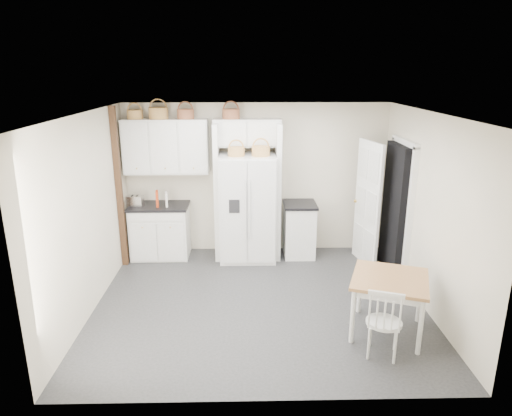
{
  "coord_description": "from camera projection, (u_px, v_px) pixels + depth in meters",
  "views": [
    {
      "loc": [
        -0.18,
        -5.73,
        3.12
      ],
      "look_at": [
        -0.04,
        0.4,
        1.26
      ],
      "focal_mm": 32.0,
      "sensor_mm": 36.0,
      "label": 1
    }
  ],
  "objects": [
    {
      "name": "cookbook_cream",
      "position": [
        166.0,
        199.0,
        7.61
      ],
      "size": [
        0.07,
        0.16,
        0.24
      ],
      "primitive_type": "cube",
      "rotation": [
        0.0,
        0.0,
        0.23
      ],
      "color": "silver",
      "rests_on": "counter_left"
    },
    {
      "name": "basket_fridge_b",
      "position": [
        261.0,
        151.0,
        7.29
      ],
      "size": [
        0.29,
        0.29,
        0.16
      ],
      "primitive_type": "cylinder",
      "color": "olive",
      "rests_on": "refrigerator"
    },
    {
      "name": "cookbook_red",
      "position": [
        157.0,
        199.0,
        7.6
      ],
      "size": [
        0.06,
        0.18,
        0.26
      ],
      "primitive_type": "cube",
      "rotation": [
        0.0,
        0.0,
        0.15
      ],
      "color": "#AD2F0E",
      "rests_on": "counter_left"
    },
    {
      "name": "windsor_chair",
      "position": [
        384.0,
        322.0,
        5.1
      ],
      "size": [
        0.5,
        0.47,
        0.82
      ],
      "primitive_type": "cube",
      "rotation": [
        0.0,
        0.0,
        -0.33
      ],
      "color": "white",
      "rests_on": "floor"
    },
    {
      "name": "basket_upper_a",
      "position": [
        135.0,
        115.0,
        7.4
      ],
      "size": [
        0.26,
        0.26,
        0.14
      ],
      "primitive_type": "cylinder",
      "color": "olive",
      "rests_on": "upper_cabinet"
    },
    {
      "name": "base_cab_right",
      "position": [
        299.0,
        230.0,
        7.91
      ],
      "size": [
        0.51,
        0.61,
        0.9
      ],
      "primitive_type": "cube",
      "color": "white",
      "rests_on": "floor"
    },
    {
      "name": "base_cab_left",
      "position": [
        161.0,
        232.0,
        7.86
      ],
      "size": [
        0.96,
        0.61,
        0.89
      ],
      "primitive_type": "cube",
      "color": "white",
      "rests_on": "floor"
    },
    {
      "name": "counter_right",
      "position": [
        300.0,
        204.0,
        7.77
      ],
      "size": [
        0.55,
        0.66,
        0.04
      ],
      "primitive_type": "cube",
      "color": "black",
      "rests_on": "base_cab_right"
    },
    {
      "name": "fridge_panel_left",
      "position": [
        217.0,
        192.0,
        7.67
      ],
      "size": [
        0.08,
        0.6,
        2.3
      ],
      "primitive_type": "cube",
      "color": "white",
      "rests_on": "floor"
    },
    {
      "name": "door_slab",
      "position": [
        367.0,
        204.0,
        7.41
      ],
      "size": [
        0.21,
        0.79,
        2.05
      ],
      "primitive_type": "cube",
      "rotation": [
        0.0,
        0.0,
        -1.36
      ],
      "color": "white",
      "rests_on": "floor"
    },
    {
      "name": "basket_upper_b",
      "position": [
        158.0,
        113.0,
        7.4
      ],
      "size": [
        0.31,
        0.31,
        0.18
      ],
      "primitive_type": "cylinder",
      "color": "olive",
      "rests_on": "upper_cabinet"
    },
    {
      "name": "ceiling",
      "position": [
        260.0,
        114.0,
        5.64
      ],
      "size": [
        4.5,
        4.5,
        0.0
      ],
      "primitive_type": "plane",
      "color": "white",
      "rests_on": "wall_back"
    },
    {
      "name": "refrigerator",
      "position": [
        248.0,
        208.0,
        7.66
      ],
      "size": [
        0.93,
        0.75,
        1.79
      ],
      "primitive_type": "cube",
      "color": "silver",
      "rests_on": "floor"
    },
    {
      "name": "upper_cabinet",
      "position": [
        166.0,
        146.0,
        7.56
      ],
      "size": [
        1.4,
        0.34,
        0.9
      ],
      "primitive_type": "cube",
      "color": "white",
      "rests_on": "wall_back"
    },
    {
      "name": "basket_bridge_a",
      "position": [
        231.0,
        114.0,
        7.43
      ],
      "size": [
        0.28,
        0.28,
        0.16
      ],
      "primitive_type": "cylinder",
      "color": "brown",
      "rests_on": "bridge_cabinet"
    },
    {
      "name": "counter_left",
      "position": [
        159.0,
        206.0,
        7.72
      ],
      "size": [
        1.0,
        0.65,
        0.04
      ],
      "primitive_type": "cube",
      "color": "black",
      "rests_on": "base_cab_left"
    },
    {
      "name": "floor",
      "position": [
        259.0,
        302.0,
        6.39
      ],
      "size": [
        4.5,
        4.5,
        0.0
      ],
      "primitive_type": "plane",
      "color": "#262628",
      "rests_on": "ground"
    },
    {
      "name": "trim_post",
      "position": [
        119.0,
        189.0,
        7.26
      ],
      "size": [
        0.09,
        0.09,
        2.6
      ],
      "primitive_type": "cube",
      "color": "#3B2115",
      "rests_on": "floor"
    },
    {
      "name": "doorway_void",
      "position": [
        396.0,
        210.0,
        7.1
      ],
      "size": [
        0.18,
        0.85,
        2.05
      ],
      "primitive_type": "cube",
      "color": "black",
      "rests_on": "floor"
    },
    {
      "name": "bridge_cabinet",
      "position": [
        247.0,
        133.0,
        7.52
      ],
      "size": [
        1.12,
        0.34,
        0.45
      ],
      "primitive_type": "cube",
      "color": "white",
      "rests_on": "wall_back"
    },
    {
      "name": "wall_back",
      "position": [
        256.0,
        179.0,
        7.93
      ],
      "size": [
        4.5,
        0.0,
        4.5
      ],
      "primitive_type": "plane",
      "rotation": [
        1.57,
        0.0,
        0.0
      ],
      "color": "#BDB79F",
      "rests_on": "floor"
    },
    {
      "name": "wall_left",
      "position": [
        88.0,
        215.0,
        5.97
      ],
      "size": [
        0.0,
        4.0,
        4.0
      ],
      "primitive_type": "plane",
      "rotation": [
        1.57,
        0.0,
        1.57
      ],
      "color": "#BDB79F",
      "rests_on": "floor"
    },
    {
      "name": "basket_fridge_a",
      "position": [
        236.0,
        152.0,
        7.28
      ],
      "size": [
        0.27,
        0.27,
        0.14
      ],
      "primitive_type": "cylinder",
      "color": "olive",
      "rests_on": "refrigerator"
    },
    {
      "name": "fridge_panel_right",
      "position": [
        278.0,
        191.0,
        7.69
      ],
      "size": [
        0.08,
        0.6,
        2.3
      ],
      "primitive_type": "cube",
      "color": "white",
      "rests_on": "floor"
    },
    {
      "name": "basket_upper_c",
      "position": [
        186.0,
        114.0,
        7.41
      ],
      "size": [
        0.27,
        0.27,
        0.16
      ],
      "primitive_type": "cylinder",
      "color": "brown",
      "rests_on": "upper_cabinet"
    },
    {
      "name": "dining_table",
      "position": [
        388.0,
        305.0,
        5.57
      ],
      "size": [
        1.12,
        1.12,
        0.73
      ],
      "primitive_type": "cube",
      "rotation": [
        0.0,
        0.0,
        -0.35
      ],
      "color": "brown",
      "rests_on": "floor"
    },
    {
      "name": "toaster",
      "position": [
        135.0,
        201.0,
        7.59
      ],
      "size": [
        0.29,
        0.19,
        0.19
      ],
      "primitive_type": "cube",
      "rotation": [
        0.0,
        0.0,
        -0.13
      ],
      "color": "silver",
      "rests_on": "counter_left"
    },
    {
      "name": "wall_right",
      "position": [
        428.0,
        212.0,
        6.07
      ],
      "size": [
        0.0,
        4.0,
        4.0
      ],
      "primitive_type": "plane",
      "rotation": [
        1.57,
        0.0,
        -1.57
      ],
      "color": "#BDB79F",
      "rests_on": "floor"
    }
  ]
}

